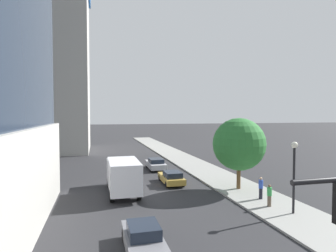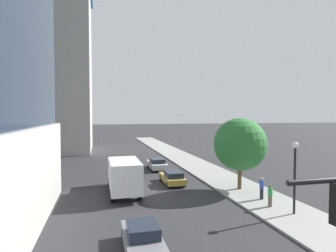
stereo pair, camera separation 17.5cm
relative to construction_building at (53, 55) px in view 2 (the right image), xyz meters
name	(u,v)px [view 2 (the right image)]	position (x,y,z in m)	size (l,w,h in m)	color
sidewalk	(252,194)	(21.02, -34.95, -17.97)	(4.81, 120.00, 0.15)	gray
construction_building	(53,55)	(0.00, 0.00, 0.00)	(14.57, 24.86, 40.72)	#B2AFA8
street_lamp	(295,166)	(21.19, -40.09, -14.60)	(0.44, 0.44, 4.93)	black
street_tree	(240,144)	(20.71, -33.37, -13.83)	(4.78, 4.78, 6.46)	brown
car_gold	(172,177)	(15.37, -29.64, -17.39)	(1.83, 4.25, 1.32)	#AD8938
car_gray	(143,239)	(10.36, -42.74, -17.31)	(1.81, 4.47, 1.50)	slate
car_silver	(157,164)	(15.37, -22.02, -17.34)	(1.95, 4.55, 1.40)	#B7B7BC
box_truck	(124,174)	(10.36, -31.83, -16.32)	(2.48, 7.23, 3.04)	silver
pedestrian_green_shirt	(270,196)	(20.47, -38.40, -17.08)	(0.34, 0.34, 1.61)	brown
pedestrian_blue_shirt	(262,188)	(20.90, -36.64, -17.00)	(0.34, 0.34, 1.76)	black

